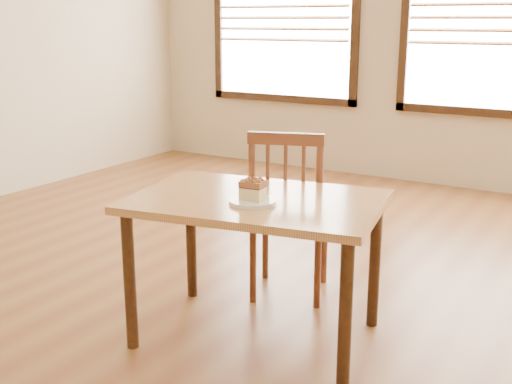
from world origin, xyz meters
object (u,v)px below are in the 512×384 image
cafe_chair_main (289,212)px  plate (253,201)px  cake_slice (252,189)px  cafe_table_main (257,216)px

cafe_chair_main → plate: cafe_chair_main is taller
cafe_chair_main → cake_slice: (0.14, -0.64, 0.30)m
cafe_table_main → cake_slice: cake_slice is taller
plate → cake_slice: 0.06m
cafe_table_main → cake_slice: bearing=-80.7°
cafe_chair_main → plate: bearing=83.0°
cake_slice → cafe_chair_main: bearing=97.0°
cafe_chair_main → plate: (0.14, -0.64, 0.24)m
cafe_table_main → plate: (0.03, -0.09, 0.11)m
cafe_table_main → plate: 0.15m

